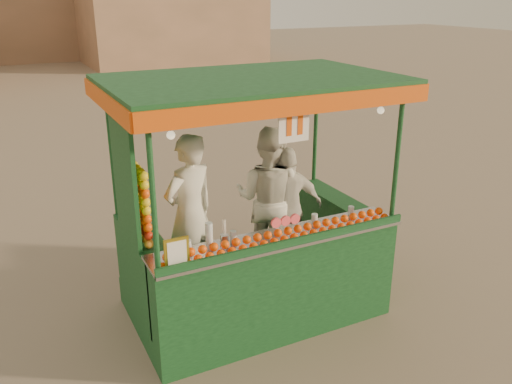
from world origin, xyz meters
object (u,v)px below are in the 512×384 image
juice_cart (251,246)px  vendor_middle (269,199)px  vendor_left (190,214)px  vendor_right (287,209)px

juice_cart → vendor_middle: juice_cart is taller
vendor_left → vendor_right: bearing=156.8°
vendor_left → vendor_middle: 1.07m
vendor_left → vendor_middle: bearing=163.4°
vendor_left → vendor_middle: (1.07, 0.07, -0.02)m
vendor_right → vendor_left: bearing=3.7°
vendor_right → vendor_middle: bearing=-28.5°
vendor_right → juice_cart: bearing=33.3°
vendor_left → vendor_right: size_ratio=1.18×
vendor_left → vendor_middle: vendor_left is taller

